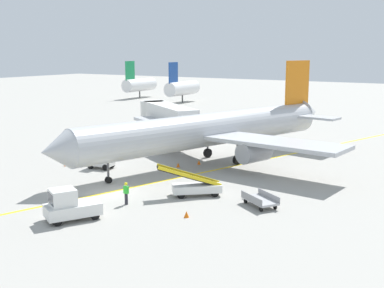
{
  "coord_description": "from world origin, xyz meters",
  "views": [
    {
      "loc": [
        25.65,
        -29.3,
        11.25
      ],
      "look_at": [
        1.48,
        9.98,
        2.5
      ],
      "focal_mm": 46.31,
      "sensor_mm": 36.0,
      "label": 1
    }
  ],
  "objects": [
    {
      "name": "ground_plane",
      "position": [
        0.0,
        0.0,
        0.0
      ],
      "size": [
        300.0,
        300.0,
        0.0
      ],
      "primitive_type": "plane",
      "color": "#9E9B93"
    },
    {
      "name": "taxi_line_yellow",
      "position": [
        1.48,
        5.0,
        0.0
      ],
      "size": [
        25.13,
        76.14,
        0.01
      ],
      "primitive_type": "cube",
      "rotation": [
        0.0,
        0.0,
        -0.32
      ],
      "color": "yellow",
      "rests_on": "ground"
    },
    {
      "name": "airliner",
      "position": [
        1.64,
        13.5,
        3.42
      ],
      "size": [
        27.66,
        34.45,
        10.1
      ],
      "color": "#B2B5BA",
      "rests_on": "ground"
    },
    {
      "name": "jet_bridge",
      "position": [
        -8.48,
        19.84,
        3.54
      ],
      "size": [
        11.97,
        9.31,
        4.85
      ],
      "color": "silver",
      "rests_on": "ground"
    },
    {
      "name": "pushback_tug",
      "position": [
        1.96,
        -6.51,
        0.99
      ],
      "size": [
        3.41,
        4.07,
        2.2
      ],
      "color": "silver",
      "rests_on": "ground"
    },
    {
      "name": "baggage_tug_near_wing",
      "position": [
        -6.43,
        5.76,
        0.93
      ],
      "size": [
        2.58,
        1.68,
        2.1
      ],
      "color": "silver",
      "rests_on": "ground"
    },
    {
      "name": "belt_loader_forward_hold",
      "position": [
        6.2,
        2.78,
        0.78
      ],
      "size": [
        4.61,
        4.2,
        2.59
      ],
      "color": "silver",
      "rests_on": "ground"
    },
    {
      "name": "baggage_cart_loaded",
      "position": [
        11.65,
        2.95,
        0.47
      ],
      "size": [
        3.58,
        2.84,
        0.94
      ],
      "color": "#A5A5A8",
      "rests_on": "ground"
    },
    {
      "name": "ground_crew_marshaller",
      "position": [
        3.05,
        -1.87,
        0.91
      ],
      "size": [
        0.36,
        0.24,
        1.7
      ],
      "color": "#26262D",
      "rests_on": "ground"
    },
    {
      "name": "safety_cone_nose_left",
      "position": [
        8.38,
        -1.96,
        0.22
      ],
      "size": [
        0.36,
        0.36,
        0.44
      ],
      "primitive_type": "cone",
      "color": "orange",
      "rests_on": "ground"
    },
    {
      "name": "safety_cone_nose_right",
      "position": [
        -9.97,
        4.71,
        0.22
      ],
      "size": [
        0.36,
        0.36,
        0.44
      ],
      "primitive_type": "cone",
      "color": "orange",
      "rests_on": "ground"
    },
    {
      "name": "safety_cone_wingtip_left",
      "position": [
        -0.23,
        10.15,
        0.22
      ],
      "size": [
        0.36,
        0.36,
        0.44
      ],
      "primitive_type": "cone",
      "color": "orange",
      "rests_on": "ground"
    },
    {
      "name": "safety_cone_wingtip_right",
      "position": [
        0.92,
        12.22,
        0.22
      ],
      "size": [
        0.36,
        0.36,
        0.44
      ],
      "primitive_type": "cone",
      "color": "orange",
      "rests_on": "ground"
    },
    {
      "name": "distant_aircraft_far_left",
      "position": [
        -47.48,
        65.38,
        3.22
      ],
      "size": [
        3.0,
        10.1,
        8.8
      ],
      "color": "silver",
      "rests_on": "ground"
    },
    {
      "name": "distant_aircraft_mid_left",
      "position": [
        -32.8,
        61.51,
        3.22
      ],
      "size": [
        3.0,
        10.1,
        8.8
      ],
      "color": "silver",
      "rests_on": "ground"
    }
  ]
}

